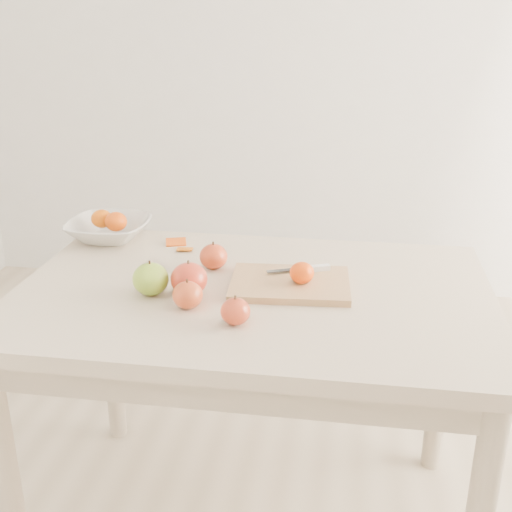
# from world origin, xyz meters

# --- Properties ---
(table) EXTENTS (1.20, 0.80, 0.75)m
(table) POSITION_xyz_m (0.00, 0.00, 0.65)
(table) COLOR beige
(table) RESTS_ON ground
(cutting_board) EXTENTS (0.31, 0.24, 0.02)m
(cutting_board) POSITION_xyz_m (0.09, 0.03, 0.76)
(cutting_board) COLOR tan
(cutting_board) RESTS_ON table
(board_tangerine) EXTENTS (0.06, 0.06, 0.05)m
(board_tangerine) POSITION_xyz_m (0.12, 0.02, 0.80)
(board_tangerine) COLOR #DE4607
(board_tangerine) RESTS_ON cutting_board
(fruit_bowl) EXTENTS (0.25, 0.25, 0.06)m
(fruit_bowl) POSITION_xyz_m (-0.50, 0.30, 0.78)
(fruit_bowl) COLOR silver
(fruit_bowl) RESTS_ON table
(bowl_tangerine_near) EXTENTS (0.06, 0.06, 0.06)m
(bowl_tangerine_near) POSITION_xyz_m (-0.52, 0.31, 0.81)
(bowl_tangerine_near) COLOR orange
(bowl_tangerine_near) RESTS_ON fruit_bowl
(bowl_tangerine_far) EXTENTS (0.07, 0.07, 0.06)m
(bowl_tangerine_far) POSITION_xyz_m (-0.47, 0.29, 0.81)
(bowl_tangerine_far) COLOR red
(bowl_tangerine_far) RESTS_ON fruit_bowl
(orange_peel_a) EXTENTS (0.07, 0.06, 0.01)m
(orange_peel_a) POSITION_xyz_m (-0.28, 0.29, 0.75)
(orange_peel_a) COLOR #D14D0E
(orange_peel_a) RESTS_ON table
(orange_peel_b) EXTENTS (0.05, 0.04, 0.01)m
(orange_peel_b) POSITION_xyz_m (-0.24, 0.24, 0.75)
(orange_peel_b) COLOR #C3600D
(orange_peel_b) RESTS_ON table
(paring_knife) EXTENTS (0.17, 0.07, 0.01)m
(paring_knife) POSITION_xyz_m (0.14, 0.10, 0.78)
(paring_knife) COLOR white
(paring_knife) RESTS_ON cutting_board
(apple_green) EXTENTS (0.09, 0.09, 0.08)m
(apple_green) POSITION_xyz_m (-0.24, -0.07, 0.79)
(apple_green) COLOR #639718
(apple_green) RESTS_ON table
(apple_red_e) EXTENTS (0.07, 0.07, 0.06)m
(apple_red_e) POSITION_xyz_m (-0.01, -0.20, 0.78)
(apple_red_e) COLOR maroon
(apple_red_e) RESTS_ON table
(apple_red_b) EXTENTS (0.09, 0.09, 0.08)m
(apple_red_b) POSITION_xyz_m (-0.15, -0.06, 0.79)
(apple_red_b) COLOR maroon
(apple_red_b) RESTS_ON table
(apple_red_a) EXTENTS (0.08, 0.08, 0.07)m
(apple_red_a) POSITION_xyz_m (-0.13, 0.12, 0.78)
(apple_red_a) COLOR maroon
(apple_red_a) RESTS_ON table
(apple_red_c) EXTENTS (0.07, 0.07, 0.07)m
(apple_red_c) POSITION_xyz_m (-0.14, -0.13, 0.78)
(apple_red_c) COLOR maroon
(apple_red_c) RESTS_ON table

